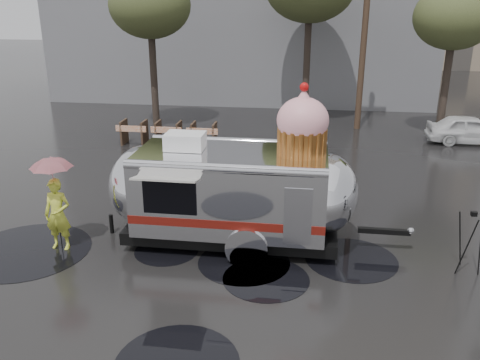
# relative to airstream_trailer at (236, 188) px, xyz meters

# --- Properties ---
(ground) EXTENTS (120.00, 120.00, 0.00)m
(ground) POSITION_rel_airstream_trailer_xyz_m (1.49, -1.60, -1.46)
(ground) COLOR black
(ground) RESTS_ON ground
(puddles) EXTENTS (10.57, 6.31, 0.01)m
(puddles) POSITION_rel_airstream_trailer_xyz_m (-1.17, -1.68, -1.46)
(puddles) COLOR black
(puddles) RESTS_ON ground
(utility_pole) EXTENTS (1.60, 0.28, 9.00)m
(utility_pole) POSITION_rel_airstream_trailer_xyz_m (3.99, 12.40, 3.16)
(utility_pole) COLOR #473323
(utility_pole) RESTS_ON ground
(tree_left) EXTENTS (3.64, 3.64, 6.95)m
(tree_left) POSITION_rel_airstream_trailer_xyz_m (-5.51, 11.40, 4.02)
(tree_left) COLOR #382D26
(tree_left) RESTS_ON ground
(tree_right) EXTENTS (3.36, 3.36, 6.42)m
(tree_right) POSITION_rel_airstream_trailer_xyz_m (7.49, 11.40, 3.59)
(tree_right) COLOR #382D26
(tree_right) RESTS_ON ground
(barricade_row) EXTENTS (4.30, 0.80, 1.00)m
(barricade_row) POSITION_rel_airstream_trailer_xyz_m (-4.06, 8.37, -0.94)
(barricade_row) COLOR #473323
(barricade_row) RESTS_ON ground
(airstream_trailer) EXTENTS (7.75, 2.94, 4.17)m
(airstream_trailer) POSITION_rel_airstream_trailer_xyz_m (0.00, 0.00, 0.00)
(airstream_trailer) COLOR silver
(airstream_trailer) RESTS_ON ground
(person_left) EXTENTS (0.66, 0.45, 1.81)m
(person_left) POSITION_rel_airstream_trailer_xyz_m (-4.25, -0.97, -0.56)
(person_left) COLOR #D2DD3D
(person_left) RESTS_ON ground
(umbrella_pink) EXTENTS (1.23, 1.23, 2.39)m
(umbrella_pink) POSITION_rel_airstream_trailer_xyz_m (-4.25, -0.97, 0.50)
(umbrella_pink) COLOR pink
(umbrella_pink) RESTS_ON ground
(tripod) EXTENTS (0.55, 0.61, 1.48)m
(tripod) POSITION_rel_airstream_trailer_xyz_m (5.40, -0.77, -0.59)
(tripod) COLOR black
(tripod) RESTS_ON ground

